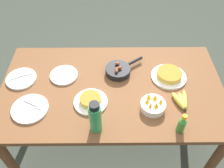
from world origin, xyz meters
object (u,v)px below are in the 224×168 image
(empty_plate_far_left, at_px, (30,109))
(fruit_bowl_mango, at_px, (153,105))
(empty_plate_near_front, at_px, (21,79))
(empty_plate_far_right, at_px, (64,75))
(frittata_plate_center, at_px, (169,75))
(hot_sauce_bottle, at_px, (182,124))
(skillet, at_px, (119,70))
(frittata_plate_side, at_px, (90,101))
(water_bottle, at_px, (95,118))
(banana_bunch, at_px, (182,101))

(empty_plate_far_left, distance_m, fruit_bowl_mango, 0.84)
(empty_plate_near_front, xyz_separation_m, empty_plate_far_right, (0.32, 0.03, -0.00))
(frittata_plate_center, distance_m, fruit_bowl_mango, 0.33)
(hot_sauce_bottle, bearing_deg, skillet, 125.62)
(frittata_plate_side, relative_size, fruit_bowl_mango, 1.39)
(empty_plate_far_right, bearing_deg, fruit_bowl_mango, -25.92)
(frittata_plate_side, bearing_deg, water_bottle, -77.45)
(empty_plate_near_front, bearing_deg, banana_bunch, -11.30)
(fruit_bowl_mango, bearing_deg, banana_bunch, 12.20)
(skillet, xyz_separation_m, empty_plate_far_left, (-0.61, -0.35, -0.02))
(frittata_plate_side, height_order, empty_plate_far_left, frittata_plate_side)
(water_bottle, bearing_deg, frittata_plate_center, 39.79)
(empty_plate_far_left, distance_m, water_bottle, 0.50)
(empty_plate_far_right, relative_size, water_bottle, 0.85)
(skillet, relative_size, empty_plate_near_front, 1.32)
(frittata_plate_center, bearing_deg, empty_plate_near_front, -179.38)
(frittata_plate_center, height_order, hot_sauce_bottle, hot_sauce_bottle)
(banana_bunch, height_order, frittata_plate_side, frittata_plate_side)
(empty_plate_near_front, height_order, hot_sauce_bottle, hot_sauce_bottle)
(banana_bunch, xyz_separation_m, empty_plate_far_right, (-0.86, 0.27, -0.01))
(skillet, distance_m, fruit_bowl_mango, 0.41)
(frittata_plate_side, height_order, hot_sauce_bottle, hot_sauce_bottle)
(empty_plate_far_left, height_order, fruit_bowl_mango, fruit_bowl_mango)
(banana_bunch, bearing_deg, empty_plate_far_right, 162.50)
(frittata_plate_side, xyz_separation_m, empty_plate_far_right, (-0.22, 0.26, -0.01))
(empty_plate_near_front, relative_size, hot_sauce_bottle, 1.42)
(skillet, height_order, hot_sauce_bottle, hot_sauce_bottle)
(empty_plate_near_front, xyz_separation_m, hot_sauce_bottle, (1.12, -0.46, 0.06))
(hot_sauce_bottle, bearing_deg, empty_plate_far_right, 148.41)
(banana_bunch, relative_size, empty_plate_far_left, 0.76)
(banana_bunch, relative_size, empty_plate_near_front, 0.84)
(hot_sauce_bottle, bearing_deg, frittata_plate_center, 88.96)
(frittata_plate_center, distance_m, water_bottle, 0.71)
(empty_plate_near_front, height_order, empty_plate_far_left, same)
(banana_bunch, relative_size, hot_sauce_bottle, 1.19)
(fruit_bowl_mango, xyz_separation_m, water_bottle, (-0.38, -0.16, 0.08))
(empty_plate_near_front, height_order, empty_plate_far_right, same)
(empty_plate_far_right, bearing_deg, frittata_plate_side, -50.09)
(fruit_bowl_mango, bearing_deg, skillet, 122.77)
(banana_bunch, relative_size, empty_plate_far_right, 0.90)
(skillet, distance_m, empty_plate_far_right, 0.43)
(empty_plate_far_right, xyz_separation_m, fruit_bowl_mango, (0.65, -0.31, 0.03))
(empty_plate_far_right, xyz_separation_m, water_bottle, (0.27, -0.47, 0.11))
(empty_plate_far_right, distance_m, fruit_bowl_mango, 0.72)
(frittata_plate_center, xyz_separation_m, hot_sauce_bottle, (-0.01, -0.47, 0.05))
(banana_bunch, height_order, empty_plate_near_front, banana_bunch)
(water_bottle, bearing_deg, skillet, 72.77)
(hot_sauce_bottle, bearing_deg, water_bottle, 177.99)
(empty_plate_near_front, relative_size, water_bottle, 0.90)
(banana_bunch, bearing_deg, empty_plate_near_front, 168.70)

